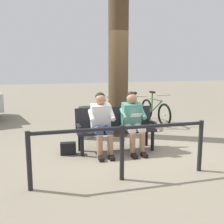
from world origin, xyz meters
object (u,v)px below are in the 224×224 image
object	(u,v)px
bicycle_blue	(113,113)
bicycle_orange	(135,112)
person_companion	(102,120)
tree_trunk	(118,54)
litter_bin	(87,122)
bicycle_green	(155,111)
bench	(115,126)
person_reading	(133,119)
handbag	(68,148)

from	to	relation	value
bicycle_blue	bicycle_orange	bearing A→B (deg)	89.99
person_companion	tree_trunk	world-z (taller)	tree_trunk
litter_bin	bicycle_green	xyz separation A→B (m)	(-2.28, -1.07, -0.02)
bench	bicycle_green	world-z (taller)	bicycle_green
bench	person_companion	distance (m)	0.39
person_reading	handbag	xyz separation A→B (m)	(1.29, -0.14, -0.54)
person_companion	tree_trunk	bearing A→B (deg)	-118.39
person_reading	litter_bin	bearing A→B (deg)	-57.75
litter_bin	bicycle_blue	xyz separation A→B (m)	(-0.97, -1.09, -0.02)
person_companion	litter_bin	distance (m)	1.22
bicycle_green	bicycle_orange	size ratio (longest dim) A/B	1.02
person_reading	bicycle_green	size ratio (longest dim) A/B	0.72
person_reading	person_companion	bearing A→B (deg)	-0.05
person_companion	handbag	world-z (taller)	person_companion
person_reading	bicycle_orange	world-z (taller)	person_reading
tree_trunk	person_companion	bearing A→B (deg)	59.31
bicycle_orange	litter_bin	bearing A→B (deg)	-45.52
tree_trunk	bicycle_blue	distance (m)	1.93
bicycle_green	bench	bearing A→B (deg)	-47.26
handbag	person_companion	bearing A→B (deg)	170.43
litter_bin	bicycle_orange	world-z (taller)	bicycle_orange
litter_bin	bicycle_green	size ratio (longest dim) A/B	0.45
person_reading	tree_trunk	xyz separation A→B (m)	(-0.10, -1.27, 1.32)
person_companion	litter_bin	bearing A→B (deg)	-84.77
tree_trunk	litter_bin	bearing A→B (deg)	4.22
person_reading	handbag	distance (m)	1.41
bench	bicycle_orange	xyz separation A→B (m)	(-1.25, -2.05, -0.15)
bicycle_orange	tree_trunk	bearing A→B (deg)	-28.53
person_reading	bicycle_blue	xyz separation A→B (m)	(-0.27, -2.30, -0.31)
handbag	bicycle_orange	xyz separation A→B (m)	(-2.23, -2.09, 0.24)
bench	bicycle_orange	world-z (taller)	bicycle_orange
bench	tree_trunk	size ratio (longest dim) A/B	0.41
litter_bin	bicycle_blue	size ratio (longest dim) A/B	0.45
person_companion	handbag	size ratio (longest dim) A/B	4.00
person_companion	handbag	distance (m)	0.85
handbag	litter_bin	distance (m)	1.26
person_reading	tree_trunk	distance (m)	1.84
person_companion	bicycle_blue	distance (m)	2.47
bicycle_green	bicycle_blue	xyz separation A→B (m)	(1.31, -0.02, 0.00)
litter_bin	tree_trunk	bearing A→B (deg)	-175.78
person_reading	bicycle_blue	size ratio (longest dim) A/B	0.72
bicycle_green	handbag	bearing A→B (deg)	-58.45
bench	litter_bin	size ratio (longest dim) A/B	2.15
tree_trunk	bench	bearing A→B (deg)	69.26
person_reading	bicycle_orange	bearing A→B (deg)	-110.55
person_companion	person_reading	bearing A→B (deg)	179.95
litter_bin	bicycle_green	world-z (taller)	bicycle_green
bench	bicycle_blue	distance (m)	2.21
person_companion	bicycle_orange	world-z (taller)	person_companion
bicycle_orange	person_reading	bearing A→B (deg)	-10.10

